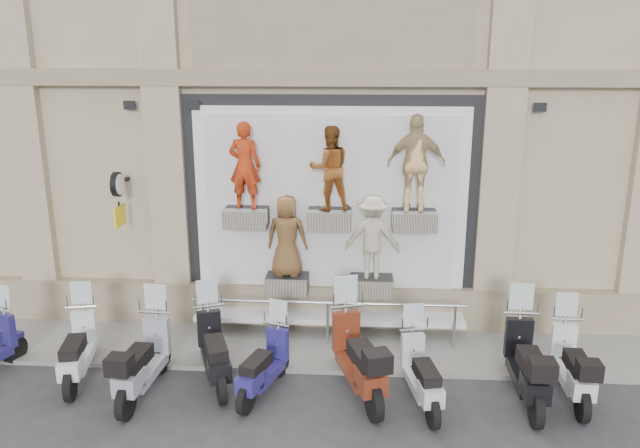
# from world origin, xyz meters

# --- Properties ---
(ground) EXTENTS (90.00, 90.00, 0.00)m
(ground) POSITION_xyz_m (0.00, 0.00, 0.00)
(ground) COLOR #323234
(ground) RESTS_ON ground
(sidewalk) EXTENTS (16.00, 2.20, 0.08)m
(sidewalk) POSITION_xyz_m (0.00, 2.10, 0.04)
(sidewalk) COLOR gray
(sidewalk) RESTS_ON ground
(building) EXTENTS (14.00, 8.60, 12.00)m
(building) POSITION_xyz_m (0.00, 7.00, 6.00)
(building) COLOR tan
(building) RESTS_ON ground
(shop_vitrine) EXTENTS (5.60, 0.83, 4.30)m
(shop_vitrine) POSITION_xyz_m (0.11, 2.75, 2.38)
(shop_vitrine) COLOR black
(shop_vitrine) RESTS_ON ground
(guard_rail) EXTENTS (5.06, 0.10, 0.93)m
(guard_rail) POSITION_xyz_m (0.00, 2.00, 0.47)
(guard_rail) COLOR #9EA0A5
(guard_rail) RESTS_ON ground
(clock_sign_bracket) EXTENTS (0.10, 0.80, 1.02)m
(clock_sign_bracket) POSITION_xyz_m (-3.90, 2.47, 2.80)
(clock_sign_bracket) COLOR black
(clock_sign_bracket) RESTS_ON ground
(scooter_b) EXTENTS (0.91, 1.93, 1.51)m
(scooter_b) POSITION_xyz_m (-4.08, 0.62, 0.75)
(scooter_b) COLOR silver
(scooter_b) RESTS_ON ground
(scooter_c) EXTENTS (0.71, 2.03, 1.62)m
(scooter_c) POSITION_xyz_m (-2.83, 0.24, 0.81)
(scooter_c) COLOR gray
(scooter_c) RESTS_ON ground
(scooter_d) EXTENTS (1.21, 2.00, 1.57)m
(scooter_d) POSITION_xyz_m (-1.80, 0.69, 0.78)
(scooter_d) COLOR black
(scooter_d) RESTS_ON ground
(scooter_e) EXTENTS (1.01, 1.78, 1.39)m
(scooter_e) POSITION_xyz_m (-0.93, 0.36, 0.70)
(scooter_e) COLOR navy
(scooter_e) RESTS_ON ground
(scooter_f) EXTENTS (1.27, 2.24, 1.75)m
(scooter_f) POSITION_xyz_m (0.56, 0.45, 0.87)
(scooter_f) COLOR maroon
(scooter_f) RESTS_ON ground
(scooter_g) EXTENTS (0.83, 1.83, 1.43)m
(scooter_g) POSITION_xyz_m (1.54, 0.21, 0.72)
(scooter_g) COLOR silver
(scooter_g) RESTS_ON ground
(scooter_h) EXTENTS (0.66, 2.09, 1.69)m
(scooter_h) POSITION_xyz_m (3.18, 0.45, 0.84)
(scooter_h) COLOR black
(scooter_h) RESTS_ON ground
(scooter_i) EXTENTS (0.64, 1.90, 1.53)m
(scooter_i) POSITION_xyz_m (3.92, 0.56, 0.76)
(scooter_i) COLOR silver
(scooter_i) RESTS_ON ground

